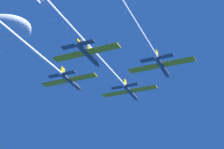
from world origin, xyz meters
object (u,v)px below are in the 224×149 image
Objects in this scene: jet_lead at (110,70)px; jet_right_wing at (144,38)px; jet_left_wing at (31,49)px; jet_slot at (51,17)px.

jet_right_wing is (13.55, -12.10, -1.03)m from jet_lead.
jet_right_wing is at bearing 9.09° from jet_left_wing.
jet_slot reaches higher than jet_right_wing.
jet_left_wing is (-13.26, -16.39, 0.41)m from jet_lead.
jet_left_wing is 16.14m from jet_slot.
jet_lead is 1.07× the size of jet_right_wing.
jet_left_wing reaches higher than jet_right_wing.
jet_left_wing reaches higher than jet_slot.
jet_left_wing is 1.23× the size of jet_right_wing.
jet_slot is at bearing -40.21° from jet_left_wing.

